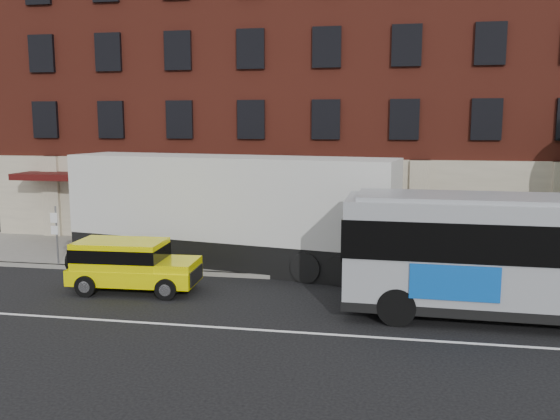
# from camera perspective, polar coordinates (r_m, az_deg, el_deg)

# --- Properties ---
(ground) EXTENTS (120.00, 120.00, 0.00)m
(ground) POSITION_cam_1_polar(r_m,az_deg,el_deg) (16.68, -6.09, -11.92)
(ground) COLOR black
(ground) RESTS_ON ground
(sidewalk) EXTENTS (60.00, 6.00, 0.15)m
(sidewalk) POSITION_cam_1_polar(r_m,az_deg,el_deg) (25.07, -0.32, -4.71)
(sidewalk) COLOR #99968B
(sidewalk) RESTS_ON ground
(kerb) EXTENTS (60.00, 0.25, 0.15)m
(kerb) POSITION_cam_1_polar(r_m,az_deg,el_deg) (22.21, -1.74, -6.45)
(kerb) COLOR #99968B
(kerb) RESTS_ON ground
(lane_line) EXTENTS (60.00, 0.12, 0.01)m
(lane_line) POSITION_cam_1_polar(r_m,az_deg,el_deg) (17.13, -5.62, -11.33)
(lane_line) COLOR white
(lane_line) RESTS_ON ground
(building) EXTENTS (30.00, 12.10, 15.00)m
(building) POSITION_cam_1_polar(r_m,az_deg,el_deg) (32.27, 2.27, 11.66)
(building) COLOR maroon
(building) RESTS_ON sidewalk
(sign_pole) EXTENTS (0.30, 0.20, 2.50)m
(sign_pole) POSITION_cam_1_polar(r_m,az_deg,el_deg) (25.17, -20.99, -2.03)
(sign_pole) COLOR slate
(sign_pole) RESTS_ON ground
(yellow_suv) EXTENTS (4.66, 2.18, 1.76)m
(yellow_suv) POSITION_cam_1_polar(r_m,az_deg,el_deg) (21.04, -14.51, -4.95)
(yellow_suv) COLOR #FFF700
(yellow_suv) RESTS_ON ground
(shipping_container) EXTENTS (13.71, 5.03, 4.48)m
(shipping_container) POSITION_cam_1_polar(r_m,az_deg,el_deg) (23.69, -5.03, -0.24)
(shipping_container) COLOR black
(shipping_container) RESTS_ON ground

